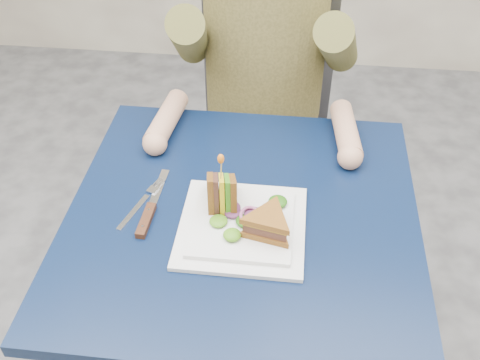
# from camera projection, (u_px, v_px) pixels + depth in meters

# --- Properties ---
(table) EXTENTS (0.75, 0.75, 0.73)m
(table) POSITION_uv_depth(u_px,v_px,m) (242.00, 237.00, 1.26)
(table) COLOR black
(table) RESTS_ON ground
(chair) EXTENTS (0.42, 0.40, 0.93)m
(chair) POSITION_uv_depth(u_px,v_px,m) (265.00, 112.00, 1.83)
(chair) COLOR #47474C
(chair) RESTS_ON ground
(diner) EXTENTS (0.54, 0.59, 0.74)m
(diner) POSITION_uv_depth(u_px,v_px,m) (266.00, 18.00, 1.50)
(diner) COLOR brown
(diner) RESTS_ON chair
(plate) EXTENTS (0.26, 0.26, 0.02)m
(plate) POSITION_uv_depth(u_px,v_px,m) (242.00, 226.00, 1.16)
(plate) COLOR white
(plate) RESTS_ON table
(sandwich_flat) EXTENTS (0.14, 0.14, 0.05)m
(sandwich_flat) POSITION_uv_depth(u_px,v_px,m) (268.00, 224.00, 1.11)
(sandwich_flat) COLOR brown
(sandwich_flat) RESTS_ON plate
(sandwich_upright) EXTENTS (0.08, 0.13, 0.13)m
(sandwich_upright) POSITION_uv_depth(u_px,v_px,m) (222.00, 193.00, 1.17)
(sandwich_upright) COLOR brown
(sandwich_upright) RESTS_ON plate
(fork) EXTENTS (0.07, 0.17, 0.01)m
(fork) POSITION_uv_depth(u_px,v_px,m) (140.00, 204.00, 1.22)
(fork) COLOR silver
(fork) RESTS_ON table
(knife) EXTENTS (0.02, 0.22, 0.02)m
(knife) POSITION_uv_depth(u_px,v_px,m) (148.00, 214.00, 1.19)
(knife) COLOR silver
(knife) RESTS_ON table
(toothpick) EXTENTS (0.01, 0.01, 0.06)m
(toothpick) POSITION_uv_depth(u_px,v_px,m) (221.00, 170.00, 1.13)
(toothpick) COLOR tan
(toothpick) RESTS_ON sandwich_upright
(toothpick_frill) EXTENTS (0.01, 0.01, 0.02)m
(toothpick_frill) POSITION_uv_depth(u_px,v_px,m) (221.00, 159.00, 1.11)
(toothpick_frill) COLOR orange
(toothpick_frill) RESTS_ON sandwich_upright
(lettuce_spill) EXTENTS (0.15, 0.13, 0.02)m
(lettuce_spill) POSITION_uv_depth(u_px,v_px,m) (245.00, 215.00, 1.15)
(lettuce_spill) COLOR #337A14
(lettuce_spill) RESTS_ON plate
(onion_ring) EXTENTS (0.04, 0.04, 0.02)m
(onion_ring) POSITION_uv_depth(u_px,v_px,m) (250.00, 216.00, 1.15)
(onion_ring) COLOR #9E4C7A
(onion_ring) RESTS_ON plate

